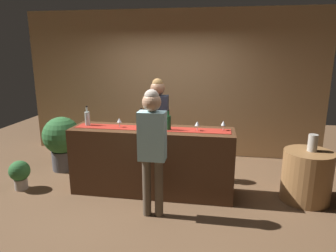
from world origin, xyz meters
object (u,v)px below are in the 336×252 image
Objects in this scene: wine_bottle_amber at (142,121)px; potted_plant_tall at (62,140)px; customer_sipping at (152,141)px; potted_plant_small at (20,173)px; wine_glass_near_customer at (197,124)px; vase_on_side_table at (313,143)px; wine_bottle_clear at (87,118)px; bartender at (158,118)px; round_side_table at (307,176)px; wine_glass_mid_counter at (119,121)px; wine_glass_far_end at (223,123)px; wine_bottle_green at (168,122)px.

potted_plant_tall is (-1.64, 0.63, -0.55)m from wine_bottle_amber.
potted_plant_small is at bearing 168.98° from customer_sipping.
vase_on_side_table is at bearing 5.41° from wine_glass_near_customer.
wine_bottle_clear is 1.38m from potted_plant_small.
bartender reaches higher than round_side_table.
wine_glass_near_customer is 1.63m from vase_on_side_table.
customer_sipping is at bearing -45.99° from wine_glass_mid_counter.
bartender is at bearing 167.96° from round_side_table.
wine_glass_far_end reaches higher than potted_plant_tall.
wine_bottle_amber reaches higher than round_side_table.
wine_bottle_green is 0.31× the size of potted_plant_tall.
wine_glass_near_customer is at bearing -175.50° from round_side_table.
wine_glass_near_customer is 1.15m from wine_glass_mid_counter.
wine_glass_far_end is at bearing 0.57° from wine_bottle_clear.
wine_bottle_green is at bearing -172.94° from wine_glass_far_end.
vase_on_side_table is 0.25× the size of potted_plant_tall.
wine_bottle_amber is at bearing -20.99° from potted_plant_tall.
wine_bottle_clear is 1.26× the size of vase_on_side_table.
wine_glass_mid_counter is at bearing -178.77° from wine_bottle_amber.
wine_glass_mid_counter is at bearing -26.03° from potted_plant_tall.
round_side_table reaches higher than potted_plant_small.
wine_glass_mid_counter is 0.60× the size of vase_on_side_table.
bartender is at bearing 29.14° from wine_bottle_clear.
wine_bottle_clear is 2.03m from wine_glass_far_end.
bartender is at bearing 168.83° from vase_on_side_table.
customer_sipping reaches higher than wine_glass_mid_counter.
wine_bottle_amber is at bearing 7.36° from potted_plant_small.
potted_plant_tall is (-4.02, 0.53, 0.19)m from round_side_table.
potted_plant_small is at bearing -172.64° from wine_bottle_amber.
customer_sipping is (0.18, -1.25, -0.01)m from bartender.
wine_glass_near_customer is at bearing 135.63° from bartender.
potted_plant_small is (-2.72, -0.22, -0.84)m from wine_glass_near_customer.
wine_glass_near_customer is 1.00× the size of wine_glass_mid_counter.
round_side_table is 4.30m from potted_plant_small.
wine_glass_far_end is at bearing 2.30° from wine_glass_mid_counter.
customer_sipping is (0.64, -0.66, -0.08)m from wine_glass_mid_counter.
wine_glass_mid_counter is 1.00× the size of wine_glass_far_end.
wine_glass_near_customer and wine_glass_far_end have the same top height.
wine_glass_near_customer is 0.09× the size of bartender.
wine_bottle_clear is 0.41× the size of round_side_table.
wine_bottle_clear is at bearing -179.43° from wine_glass_far_end.
potted_plant_small is (-2.21, 0.42, -0.76)m from customer_sipping.
wine_glass_mid_counter is at bearing 48.63° from bartender.
wine_bottle_green is at bearing 80.65° from customer_sipping.
wine_bottle_amber is at bearing -2.23° from wine_bottle_clear.
customer_sipping is at bearing -31.27° from wine_bottle_clear.
vase_on_side_table is at bearing 20.51° from customer_sipping.
customer_sipping is at bearing 94.92° from bartender.
wine_bottle_clear is at bearing -37.22° from potted_plant_tall.
wine_glass_far_end is 0.09× the size of bartender.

